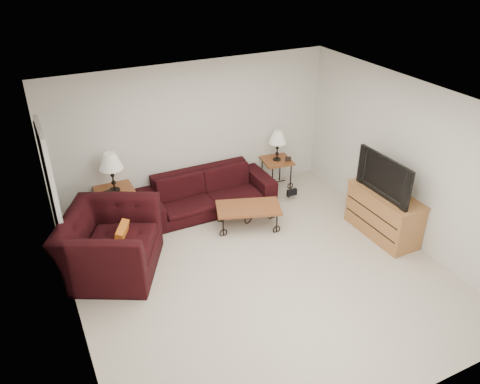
% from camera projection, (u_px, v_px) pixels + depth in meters
% --- Properties ---
extents(ground, '(5.00, 5.00, 0.00)m').
position_uv_depth(ground, '(261.00, 274.00, 6.83)').
color(ground, beige).
rests_on(ground, ground).
extents(wall_back, '(5.00, 0.02, 2.50)m').
position_uv_depth(wall_back, '(194.00, 134.00, 8.19)').
color(wall_back, silver).
rests_on(wall_back, ground).
extents(wall_front, '(5.00, 0.02, 2.50)m').
position_uv_depth(wall_front, '(397.00, 323.00, 4.26)').
color(wall_front, silver).
rests_on(wall_front, ground).
extents(wall_left, '(0.02, 5.00, 2.50)m').
position_uv_depth(wall_left, '(66.00, 248.00, 5.26)').
color(wall_left, silver).
rests_on(wall_left, ground).
extents(wall_right, '(0.02, 5.00, 2.50)m').
position_uv_depth(wall_right, '(408.00, 162.00, 7.19)').
color(wall_right, silver).
rests_on(wall_right, ground).
extents(ceiling, '(5.00, 5.00, 0.00)m').
position_uv_depth(ceiling, '(266.00, 107.00, 5.62)').
color(ceiling, white).
rests_on(ceiling, wall_back).
extents(doorway, '(0.08, 0.94, 2.04)m').
position_uv_depth(doorway, '(53.00, 199.00, 6.68)').
color(doorway, black).
rests_on(doorway, ground).
extents(sofa, '(2.32, 0.91, 0.68)m').
position_uv_depth(sofa, '(208.00, 192.00, 8.26)').
color(sofa, black).
rests_on(sofa, ground).
extents(side_table_left, '(0.60, 0.60, 0.65)m').
position_uv_depth(side_table_left, '(117.00, 208.00, 7.81)').
color(side_table_left, brown).
rests_on(side_table_left, ground).
extents(side_table_right, '(0.60, 0.60, 0.57)m').
position_uv_depth(side_table_right, '(276.00, 173.00, 9.00)').
color(side_table_right, brown).
rests_on(side_table_right, ground).
extents(lamp_left, '(0.37, 0.37, 0.65)m').
position_uv_depth(lamp_left, '(112.00, 172.00, 7.50)').
color(lamp_left, black).
rests_on(lamp_left, side_table_left).
extents(lamp_right, '(0.37, 0.37, 0.57)m').
position_uv_depth(lamp_right, '(277.00, 146.00, 8.72)').
color(lamp_right, black).
rests_on(lamp_right, side_table_right).
extents(photo_frame_left, '(0.13, 0.04, 0.11)m').
position_uv_depth(photo_frame_left, '(107.00, 193.00, 7.45)').
color(photo_frame_left, black).
rests_on(photo_frame_left, side_table_left).
extents(photo_frame_right, '(0.11, 0.05, 0.10)m').
position_uv_depth(photo_frame_right, '(288.00, 159.00, 8.78)').
color(photo_frame_right, black).
rests_on(photo_frame_right, side_table_right).
extents(coffee_table, '(1.17, 0.87, 0.39)m').
position_uv_depth(coffee_table, '(248.00, 217.00, 7.82)').
color(coffee_table, brown).
rests_on(coffee_table, ground).
extents(armchair, '(1.74, 1.82, 0.91)m').
position_uv_depth(armchair, '(110.00, 243.00, 6.71)').
color(armchair, black).
rests_on(armchair, ground).
extents(throw_pillow, '(0.29, 0.42, 0.41)m').
position_uv_depth(throw_pillow, '(121.00, 239.00, 6.69)').
color(throw_pillow, orange).
rests_on(throw_pillow, armchair).
extents(tv_stand, '(0.52, 1.25, 0.75)m').
position_uv_depth(tv_stand, '(384.00, 214.00, 7.55)').
color(tv_stand, '#A46D3D').
rests_on(tv_stand, ground).
extents(television, '(0.15, 1.12, 0.64)m').
position_uv_depth(television, '(389.00, 175.00, 7.21)').
color(television, black).
rests_on(television, tv_stand).
extents(backpack, '(0.36, 0.33, 0.39)m').
position_uv_depth(backpack, '(289.00, 188.00, 8.68)').
color(backpack, black).
rests_on(backpack, ground).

